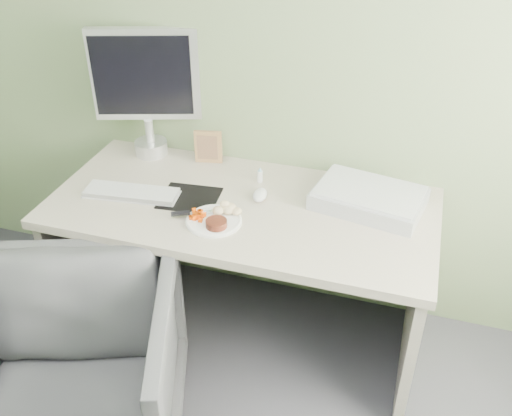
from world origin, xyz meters
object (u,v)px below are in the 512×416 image
(monitor, at_px, (147,86))
(desk_chair, at_px, (70,377))
(scanner, at_px, (369,199))
(desk, at_px, (242,239))
(plate, at_px, (214,221))

(monitor, distance_m, desk_chair, 1.28)
(scanner, bearing_deg, desk_chair, -125.52)
(desk, height_order, plate, plate)
(scanner, bearing_deg, plate, -141.84)
(desk_chair, bearing_deg, scanner, 24.49)
(desk_chair, bearing_deg, monitor, 77.75)
(plate, distance_m, desk_chair, 0.78)
(plate, height_order, desk_chair, plate)
(monitor, bearing_deg, desk_chair, -100.49)
(desk, distance_m, desk_chair, 0.87)
(scanner, relative_size, monitor, 0.73)
(desk, bearing_deg, monitor, 150.11)
(plate, height_order, scanner, scanner)
(monitor, xyz_separation_m, desk_chair, (0.14, -1.06, -0.70))
(scanner, height_order, desk_chair, scanner)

